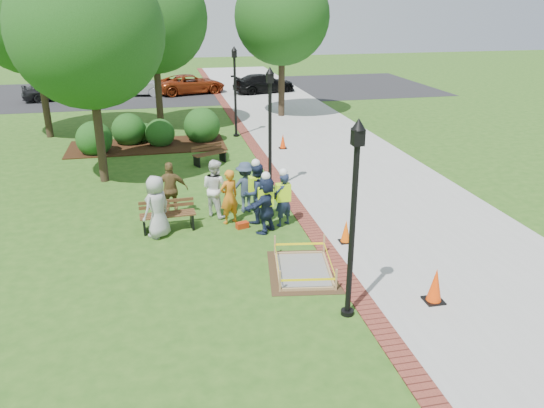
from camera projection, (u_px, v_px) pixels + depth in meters
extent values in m
plane|color=#285116|center=(263.00, 257.00, 13.87)|extent=(100.00, 100.00, 0.00)
cube|color=#9E9E99|center=(328.00, 148.00, 23.95)|extent=(6.00, 60.00, 0.02)
cube|color=maroon|center=(258.00, 152.00, 23.31)|extent=(0.50, 60.00, 0.03)
cube|color=#381E0F|center=(148.00, 146.00, 24.20)|extent=(7.00, 3.00, 0.05)
cube|color=black|center=(191.00, 91.00, 38.45)|extent=(36.00, 12.00, 0.01)
cube|color=#47331E|center=(303.00, 271.00, 13.16)|extent=(2.04, 2.54, 0.01)
cube|color=gray|center=(303.00, 271.00, 13.15)|extent=(1.46, 1.96, 0.04)
cube|color=tan|center=(303.00, 270.00, 13.14)|extent=(1.60, 2.10, 0.08)
cube|color=tan|center=(304.00, 262.00, 13.06)|extent=(1.64, 2.14, 0.55)
cube|color=yellow|center=(304.00, 261.00, 13.05)|extent=(1.58, 2.08, 0.06)
cube|color=brown|center=(168.00, 214.00, 15.33)|extent=(1.61, 0.56, 0.04)
cube|color=brown|center=(166.00, 204.00, 15.47)|extent=(1.59, 0.14, 0.25)
cube|color=black|center=(168.00, 222.00, 15.42)|extent=(1.47, 0.62, 0.47)
cube|color=brown|center=(210.00, 154.00, 21.50)|extent=(1.45, 0.96, 0.04)
cube|color=brown|center=(207.00, 147.00, 21.59)|extent=(1.29, 0.62, 0.22)
cube|color=black|center=(210.00, 159.00, 21.58)|extent=(1.35, 0.96, 0.41)
cube|color=black|center=(433.00, 301.00, 11.83)|extent=(0.42, 0.42, 0.06)
cone|color=#FF4408|center=(435.00, 284.00, 11.68)|extent=(0.34, 0.34, 0.78)
cube|color=black|center=(345.00, 242.00, 14.70)|extent=(0.34, 0.34, 0.04)
cone|color=#FF5D08|center=(346.00, 231.00, 14.58)|extent=(0.27, 0.27, 0.62)
cube|color=black|center=(283.00, 148.00, 23.79)|extent=(0.34, 0.34, 0.04)
cone|color=#F73E07|center=(283.00, 141.00, 23.67)|extent=(0.27, 0.27, 0.63)
cube|color=#A92B0D|center=(242.00, 225.00, 15.60)|extent=(0.40, 0.29, 0.18)
cylinder|color=black|center=(352.00, 234.00, 10.69)|extent=(0.12, 0.12, 3.80)
cube|color=black|center=(358.00, 137.00, 9.96)|extent=(0.22, 0.22, 0.32)
cone|color=black|center=(359.00, 124.00, 9.87)|extent=(0.28, 0.28, 0.22)
cylinder|color=black|center=(347.00, 312.00, 11.37)|extent=(0.28, 0.28, 0.10)
cylinder|color=black|center=(270.00, 138.00, 17.98)|extent=(0.12, 0.12, 3.80)
cube|color=black|center=(270.00, 78.00, 17.25)|extent=(0.22, 0.22, 0.32)
cone|color=black|center=(270.00, 70.00, 17.16)|extent=(0.28, 0.28, 0.22)
cylinder|color=black|center=(270.00, 189.00, 18.65)|extent=(0.28, 0.28, 0.10)
cylinder|color=black|center=(235.00, 97.00, 25.26)|extent=(0.12, 0.12, 3.80)
cube|color=black|center=(234.00, 54.00, 24.53)|extent=(0.22, 0.22, 0.32)
cone|color=black|center=(234.00, 48.00, 24.44)|extent=(0.28, 0.28, 0.22)
cylinder|color=black|center=(236.00, 135.00, 25.93)|extent=(0.28, 0.28, 0.10)
cylinder|color=#3D2D1E|center=(98.00, 123.00, 18.86)|extent=(0.31, 0.31, 4.36)
sphere|color=#194213|center=(87.00, 31.00, 17.72)|extent=(5.18, 5.18, 5.18)
cylinder|color=#3D2D1E|center=(158.00, 85.00, 26.59)|extent=(0.34, 0.34, 4.48)
sphere|color=#194213|center=(153.00, 18.00, 25.43)|extent=(5.27, 5.27, 5.27)
cylinder|color=#3D2D1E|center=(282.00, 76.00, 29.61)|extent=(0.36, 0.36, 4.44)
sphere|color=#194213|center=(282.00, 16.00, 28.46)|extent=(5.15, 5.15, 5.15)
cylinder|color=#3D2D1E|center=(43.00, 87.00, 24.95)|extent=(0.33, 0.33, 4.82)
sphere|color=#194213|center=(31.00, 9.00, 23.70)|extent=(5.79, 5.79, 5.79)
sphere|color=#194213|center=(96.00, 154.00, 23.06)|extent=(1.54, 1.54, 1.54)
sphere|color=#194213|center=(130.00, 144.00, 24.62)|extent=(1.54, 1.54, 1.54)
sphere|color=#194213|center=(161.00, 145.00, 24.35)|extent=(1.33, 1.33, 1.33)
sphere|color=#194213|center=(203.00, 141.00, 25.11)|extent=(1.70, 1.70, 1.70)
sphere|color=#194213|center=(145.00, 141.00, 25.05)|extent=(0.95, 0.95, 0.95)
imported|color=#A1A1A1|center=(157.00, 207.00, 14.78)|extent=(0.67, 0.66, 1.80)
imported|color=orange|center=(229.00, 197.00, 15.70)|extent=(0.63, 0.53, 1.67)
imported|color=white|center=(215.00, 188.00, 16.21)|extent=(0.66, 0.68, 1.80)
imported|color=brown|center=(171.00, 190.00, 16.15)|extent=(0.57, 0.37, 1.75)
imported|color=#2F3C53|center=(245.00, 187.00, 16.57)|extent=(0.52, 0.34, 1.62)
imported|color=#182640|center=(266.00, 205.00, 15.10)|extent=(0.62, 0.62, 1.67)
cube|color=#AFEE14|center=(266.00, 197.00, 15.02)|extent=(0.42, 0.26, 0.52)
sphere|color=white|center=(266.00, 176.00, 14.79)|extent=(0.25, 0.25, 0.25)
imported|color=#1B1E47|center=(283.00, 200.00, 15.54)|extent=(0.62, 0.54, 1.62)
cube|color=#AFEE14|center=(283.00, 192.00, 15.46)|extent=(0.42, 0.26, 0.52)
sphere|color=white|center=(283.00, 172.00, 15.24)|extent=(0.25, 0.25, 0.25)
imported|color=#161B3A|center=(256.00, 193.00, 15.74)|extent=(0.69, 0.60, 1.83)
cube|color=#AFEE14|center=(256.00, 185.00, 15.64)|extent=(0.42, 0.26, 0.52)
sphere|color=white|center=(256.00, 163.00, 15.39)|extent=(0.25, 0.25, 0.25)
imported|color=black|center=(58.00, 100.00, 35.07)|extent=(3.22, 5.22, 1.58)
imported|color=#B3B3B8|center=(139.00, 96.00, 36.67)|extent=(2.59, 4.58, 1.41)
imported|color=#963313|center=(191.00, 94.00, 37.44)|extent=(2.97, 4.78, 1.45)
imported|color=black|center=(264.00, 93.00, 37.81)|extent=(2.83, 4.66, 1.41)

